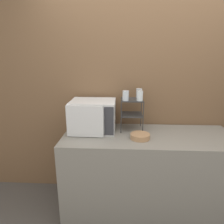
% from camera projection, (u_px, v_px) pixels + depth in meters
% --- Properties ---
extents(wall_back, '(8.00, 0.06, 2.60)m').
position_uv_depth(wall_back, '(146.00, 91.00, 2.37)').
color(wall_back, brown).
rests_on(wall_back, ground_plane).
extents(counter, '(1.81, 0.70, 0.90)m').
position_uv_depth(counter, '(147.00, 172.00, 2.23)').
color(counter, gray).
rests_on(counter, ground_plane).
extents(microwave, '(0.48, 0.42, 0.34)m').
position_uv_depth(microwave, '(93.00, 116.00, 2.20)').
color(microwave, silver).
rests_on(microwave, counter).
extents(dish_rack, '(0.24, 0.24, 0.35)m').
position_uv_depth(dish_rack, '(132.00, 108.00, 2.21)').
color(dish_rack, '#333333').
rests_on(dish_rack, counter).
extents(glass_front_left, '(0.07, 0.07, 0.11)m').
position_uv_depth(glass_front_left, '(126.00, 96.00, 2.09)').
color(glass_front_left, silver).
rests_on(glass_front_left, dish_rack).
extents(glass_back_right, '(0.07, 0.07, 0.11)m').
position_uv_depth(glass_back_right, '(139.00, 93.00, 2.23)').
color(glass_back_right, silver).
rests_on(glass_back_right, dish_rack).
extents(glass_front_right, '(0.07, 0.07, 0.11)m').
position_uv_depth(glass_front_right, '(140.00, 96.00, 2.09)').
color(glass_front_right, silver).
rests_on(glass_front_right, dish_rack).
extents(bowl, '(0.20, 0.20, 0.05)m').
position_uv_depth(bowl, '(140.00, 136.00, 2.01)').
color(bowl, '#AD7F56').
rests_on(bowl, counter).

